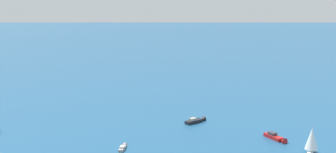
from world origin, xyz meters
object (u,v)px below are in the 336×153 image
object	(u,v)px
sailboat_outer_ring_a	(312,140)
motorboat_far_port	(123,147)
motorboat_outer_ring_c	(196,121)
motorboat_outer_ring_d	(276,138)

from	to	relation	value
sailboat_outer_ring_a	motorboat_far_port	bearing A→B (deg)	162.92
motorboat_outer_ring_c	motorboat_outer_ring_d	size ratio (longest dim) A/B	0.97
motorboat_far_port	motorboat_outer_ring_c	size ratio (longest dim) A/B	0.65
motorboat_far_port	motorboat_outer_ring_c	xyz separation A→B (m)	(33.48, 23.64, 0.27)
motorboat_outer_ring_c	motorboat_far_port	bearing A→B (deg)	-144.77
sailboat_outer_ring_a	motorboat_outer_ring_c	size ratio (longest dim) A/B	0.97
sailboat_outer_ring_a	motorboat_outer_ring_c	distance (m)	49.61
motorboat_far_port	sailboat_outer_ring_a	size ratio (longest dim) A/B	0.67
motorboat_far_port	sailboat_outer_ring_a	world-z (taller)	sailboat_outer_ring_a
motorboat_outer_ring_c	motorboat_outer_ring_d	distance (m)	34.79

